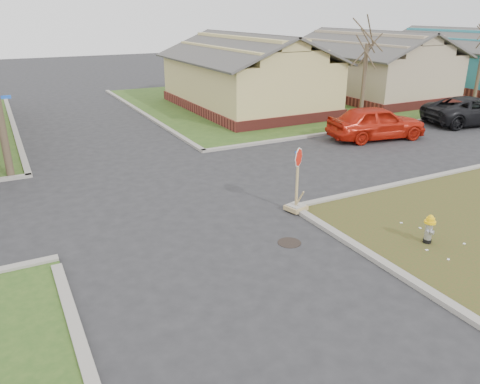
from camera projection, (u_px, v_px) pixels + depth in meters
name	position (u px, v px, depth m)	size (l,w,h in m)	color
ground	(208.00, 253.00, 12.18)	(120.00, 120.00, 0.00)	#262628
verge_far_right	(372.00, 91.00, 36.53)	(37.00, 19.00, 0.05)	#2E4D1B
curbs	(150.00, 192.00, 16.31)	(80.00, 40.00, 0.12)	gray
manhole	(289.00, 243.00, 12.71)	(0.64, 0.64, 0.01)	black
side_house_yellow	(246.00, 74.00, 29.33)	(7.60, 11.60, 4.70)	maroon
side_house_tan	(368.00, 66.00, 33.64)	(7.60, 11.60, 4.70)	maroon
side_house_teal	(463.00, 59.00, 37.96)	(7.60, 11.60, 4.70)	maroon
tree_mid_right	(364.00, 83.00, 25.86)	(0.22, 0.22, 4.20)	#473829
tree_far_right	(480.00, 68.00, 30.32)	(0.22, 0.22, 4.76)	#473829
fire_hydrant	(429.00, 227.00, 12.47)	(0.30, 0.30, 0.81)	black
stop_sign	(296.00, 197.00, 14.54)	(0.58, 0.56, 2.03)	#A28858
red_sedan	(376.00, 122.00, 22.73)	(1.93, 4.81, 1.64)	red
dark_pickup	(472.00, 110.00, 25.79)	(2.49, 5.40, 1.50)	black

